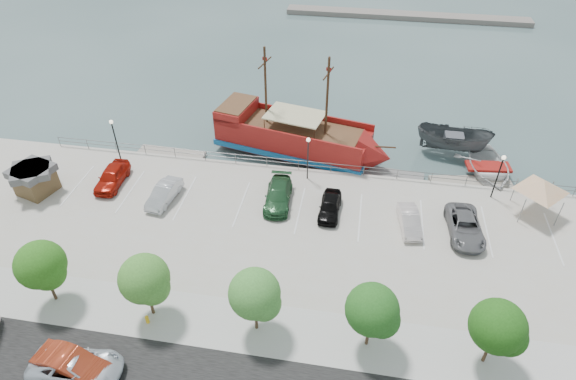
# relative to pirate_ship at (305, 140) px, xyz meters

# --- Properties ---
(ground) EXTENTS (160.00, 160.00, 0.00)m
(ground) POSITION_rel_pirate_ship_xyz_m (0.92, -11.53, -1.87)
(ground) COLOR #354A4C
(sidewalk) EXTENTS (100.00, 4.00, 0.05)m
(sidewalk) POSITION_rel_pirate_ship_xyz_m (0.92, -21.53, -0.85)
(sidewalk) COLOR #B1B1B0
(sidewalk) RESTS_ON land_slab
(seawall_railing) EXTENTS (50.00, 0.06, 1.00)m
(seawall_railing) POSITION_rel_pirate_ship_xyz_m (0.92, -3.73, -0.34)
(seawall_railing) COLOR #5F5F5F
(seawall_railing) RESTS_ON land_slab
(far_shore) EXTENTS (40.00, 3.00, 0.80)m
(far_shore) POSITION_rel_pirate_ship_xyz_m (10.92, 43.47, -1.47)
(far_shore) COLOR slate
(far_shore) RESTS_ON ground
(pirate_ship) EXTENTS (17.99, 8.31, 11.15)m
(pirate_ship) POSITION_rel_pirate_ship_xyz_m (0.00, 0.00, 0.00)
(pirate_ship) COLOR maroon
(pirate_ship) RESTS_ON ground
(patrol_boat) EXTENTS (7.56, 3.79, 2.80)m
(patrol_boat) POSITION_rel_pirate_ship_xyz_m (14.42, 2.80, -0.47)
(patrol_boat) COLOR #464B4D
(patrol_boat) RESTS_ON ground
(speedboat) EXTENTS (5.99, 7.83, 1.51)m
(speedboat) POSITION_rel_pirate_ship_xyz_m (17.37, -0.51, -1.11)
(speedboat) COLOR silver
(speedboat) RESTS_ON ground
(dock_west) EXTENTS (6.85, 2.15, 0.39)m
(dock_west) POSITION_rel_pirate_ship_xyz_m (-13.17, -2.33, -1.67)
(dock_west) COLOR gray
(dock_west) RESTS_ON ground
(dock_mid) EXTENTS (7.49, 2.84, 0.42)m
(dock_mid) POSITION_rel_pirate_ship_xyz_m (7.84, -2.33, -1.66)
(dock_mid) COLOR slate
(dock_mid) RESTS_ON ground
(dock_east) EXTENTS (7.63, 3.22, 0.42)m
(dock_east) POSITION_rel_pirate_ship_xyz_m (15.77, -2.33, -1.66)
(dock_east) COLOR gray
(dock_east) RESTS_ON ground
(shed) EXTENTS (3.80, 3.80, 2.51)m
(shed) POSITION_rel_pirate_ship_xyz_m (-21.99, -10.84, 0.47)
(shed) COLOR brown
(shed) RESTS_ON land_slab
(canopy_tent) EXTENTS (4.59, 4.59, 3.77)m
(canopy_tent) POSITION_rel_pirate_ship_xyz_m (19.91, -6.61, 2.41)
(canopy_tent) COLOR slate
(canopy_tent) RESTS_ON land_slab
(street_van) EXTENTS (5.52, 2.77, 1.50)m
(street_van) POSITION_rel_pirate_ship_xyz_m (-9.72, -26.43, -0.12)
(street_van) COLOR #B4BEC9
(street_van) RESTS_ON street
(street_sedan) EXTENTS (5.00, 2.47, 1.58)m
(street_sedan) POSITION_rel_pirate_ship_xyz_m (-9.96, -26.37, -0.08)
(street_sedan) COLOR #AF381D
(street_sedan) RESTS_ON street
(fire_hydrant) EXTENTS (0.24, 0.24, 0.70)m
(fire_hydrant) POSITION_rel_pirate_ship_xyz_m (-7.14, -22.33, -0.48)
(fire_hydrant) COLOR yellow
(fire_hydrant) RESTS_ON sidewalk
(lamp_post_left) EXTENTS (0.36, 0.36, 4.28)m
(lamp_post_left) POSITION_rel_pirate_ship_xyz_m (-17.08, -5.03, 2.07)
(lamp_post_left) COLOR black
(lamp_post_left) RESTS_ON land_slab
(lamp_post_mid) EXTENTS (0.36, 0.36, 4.28)m
(lamp_post_mid) POSITION_rel_pirate_ship_xyz_m (0.92, -5.03, 2.07)
(lamp_post_mid) COLOR black
(lamp_post_mid) RESTS_ON land_slab
(lamp_post_right) EXTENTS (0.36, 0.36, 4.28)m
(lamp_post_right) POSITION_rel_pirate_ship_xyz_m (16.92, -5.03, 2.07)
(lamp_post_right) COLOR black
(lamp_post_right) RESTS_ON land_slab
(tree_b) EXTENTS (3.30, 3.20, 5.00)m
(tree_b) POSITION_rel_pirate_ship_xyz_m (-13.94, -21.60, 2.43)
(tree_b) COLOR #473321
(tree_b) RESTS_ON sidewalk
(tree_c) EXTENTS (3.30, 3.20, 5.00)m
(tree_c) POSITION_rel_pirate_ship_xyz_m (-6.94, -21.60, 2.43)
(tree_c) COLOR #473321
(tree_c) RESTS_ON sidewalk
(tree_d) EXTENTS (3.30, 3.20, 5.00)m
(tree_d) POSITION_rel_pirate_ship_xyz_m (0.06, -21.60, 2.43)
(tree_d) COLOR #473321
(tree_d) RESTS_ON sidewalk
(tree_e) EXTENTS (3.30, 3.20, 5.00)m
(tree_e) POSITION_rel_pirate_ship_xyz_m (7.06, -21.60, 2.43)
(tree_e) COLOR #473321
(tree_e) RESTS_ON sidewalk
(tree_f) EXTENTS (3.30, 3.20, 5.00)m
(tree_f) POSITION_rel_pirate_ship_xyz_m (14.06, -21.60, 2.43)
(tree_f) COLOR #473321
(tree_f) RESTS_ON sidewalk
(parked_car_a) EXTENTS (2.07, 4.77, 1.60)m
(parked_car_a) POSITION_rel_pirate_ship_xyz_m (-16.01, -8.73, -0.07)
(parked_car_a) COLOR #A21508
(parked_car_a) RESTS_ON land_slab
(parked_car_b) EXTENTS (2.07, 4.48, 1.42)m
(parked_car_b) POSITION_rel_pirate_ship_xyz_m (-10.62, -10.16, -0.16)
(parked_car_b) COLOR #B7B9BE
(parked_car_b) RESTS_ON land_slab
(parked_car_d) EXTENTS (2.41, 5.29, 1.50)m
(parked_car_d) POSITION_rel_pirate_ship_xyz_m (-1.04, -8.81, -0.12)
(parked_car_d) COLOR #214D2A
(parked_car_d) RESTS_ON land_slab
(parked_car_e) EXTENTS (1.81, 4.21, 1.42)m
(parked_car_e) POSITION_rel_pirate_ship_xyz_m (3.40, -9.43, -0.16)
(parked_car_e) COLOR black
(parked_car_e) RESTS_ON land_slab
(parked_car_f) EXTENTS (2.00, 4.22, 1.34)m
(parked_car_f) POSITION_rel_pirate_ship_xyz_m (9.79, -10.12, -0.20)
(parked_car_f) COLOR silver
(parked_car_f) RESTS_ON land_slab
(parked_car_g) EXTENTS (2.82, 5.51, 1.49)m
(parked_car_g) POSITION_rel_pirate_ship_xyz_m (14.02, -10.18, -0.12)
(parked_car_g) COLOR slate
(parked_car_g) RESTS_ON land_slab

